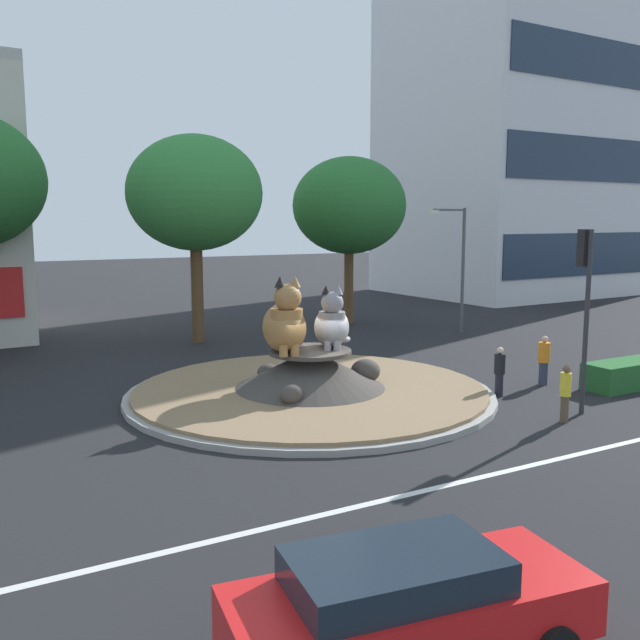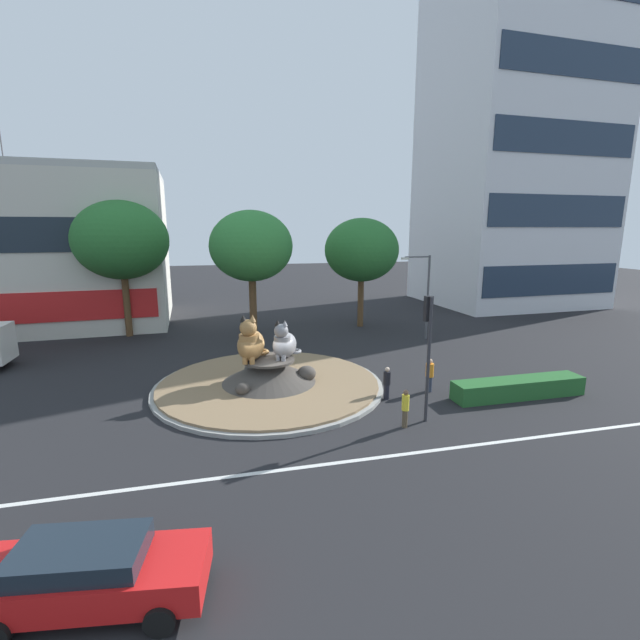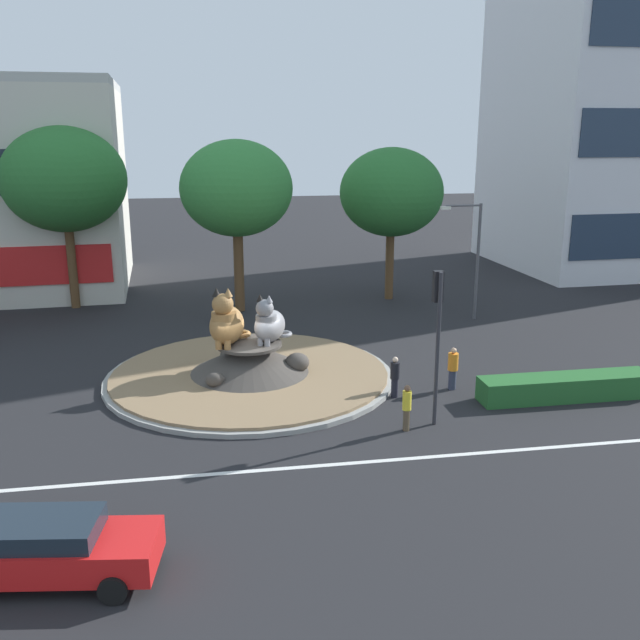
# 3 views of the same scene
# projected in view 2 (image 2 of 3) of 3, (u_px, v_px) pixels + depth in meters

# --- Properties ---
(ground_plane) EXTENTS (160.00, 160.00, 0.00)m
(ground_plane) POSITION_uv_depth(u_px,v_px,m) (269.00, 387.00, 22.61)
(ground_plane) COLOR black
(lane_centreline) EXTENTS (112.00, 0.20, 0.01)m
(lane_centreline) POSITION_uv_depth(u_px,v_px,m) (299.00, 468.00, 14.97)
(lane_centreline) COLOR silver
(lane_centreline) RESTS_ON ground
(roundabout_island) EXTENTS (11.66, 11.66, 1.51)m
(roundabout_island) POSITION_uv_depth(u_px,v_px,m) (269.00, 378.00, 22.51)
(roundabout_island) COLOR gray
(roundabout_island) RESTS_ON ground
(cat_statue_tabby) EXTENTS (2.07, 2.51, 2.42)m
(cat_statue_tabby) POSITION_uv_depth(u_px,v_px,m) (251.00, 343.00, 21.90)
(cat_statue_tabby) COLOR #9E703D
(cat_statue_tabby) RESTS_ON roundabout_island
(cat_statue_grey) EXTENTS (2.02, 2.10, 2.05)m
(cat_statue_grey) POSITION_uv_depth(u_px,v_px,m) (284.00, 343.00, 22.36)
(cat_statue_grey) COLOR gray
(cat_statue_grey) RESTS_ON roundabout_island
(traffic_light_mast) EXTENTS (0.33, 0.46, 5.33)m
(traffic_light_mast) POSITION_uv_depth(u_px,v_px,m) (428.00, 336.00, 17.97)
(traffic_light_mast) COLOR #2D2D33
(traffic_light_mast) RESTS_ON ground
(office_tower) EXTENTS (16.61, 14.48, 32.02)m
(office_tower) POSITION_uv_depth(u_px,v_px,m) (514.00, 150.00, 45.73)
(office_tower) COLOR silver
(office_tower) RESTS_ON ground
(clipped_hedge_strip) EXTENTS (6.67, 1.20, 0.90)m
(clipped_hedge_strip) POSITION_uv_depth(u_px,v_px,m) (518.00, 388.00, 21.22)
(clipped_hedge_strip) COLOR #235B28
(clipped_hedge_strip) RESTS_ON ground
(broadleaf_tree_behind_island) EXTENTS (6.06, 6.06, 9.34)m
(broadleaf_tree_behind_island) POSITION_uv_depth(u_px,v_px,m) (251.00, 246.00, 31.98)
(broadleaf_tree_behind_island) COLOR brown
(broadleaf_tree_behind_island) RESTS_ON ground
(second_tree_near_tower) EXTENTS (5.99, 5.99, 8.86)m
(second_tree_near_tower) POSITION_uv_depth(u_px,v_px,m) (362.00, 250.00, 35.47)
(second_tree_near_tower) COLOR brown
(second_tree_near_tower) RESTS_ON ground
(third_tree_left) EXTENTS (6.70, 6.70, 10.04)m
(third_tree_left) POSITION_uv_depth(u_px,v_px,m) (121.00, 240.00, 31.93)
(third_tree_left) COLOR brown
(third_tree_left) RESTS_ON ground
(streetlight_arm) EXTENTS (2.20, 0.25, 6.15)m
(streetlight_arm) POSITION_uv_depth(u_px,v_px,m) (425.00, 290.00, 31.66)
(streetlight_arm) COLOR #4C4C51
(streetlight_arm) RESTS_ON ground
(pedestrian_black_shirt) EXTENTS (0.35, 0.35, 1.60)m
(pedestrian_black_shirt) POSITION_uv_depth(u_px,v_px,m) (387.00, 382.00, 20.83)
(pedestrian_black_shirt) COLOR black
(pedestrian_black_shirt) RESTS_ON ground
(pedestrian_orange_shirt) EXTENTS (0.40, 0.40, 1.69)m
(pedestrian_orange_shirt) POSITION_uv_depth(u_px,v_px,m) (430.00, 375.00, 21.82)
(pedestrian_orange_shirt) COLOR #33384C
(pedestrian_orange_shirt) RESTS_ON ground
(pedestrian_yellow_shirt) EXTENTS (0.30, 0.30, 1.62)m
(pedestrian_yellow_shirt) POSITION_uv_depth(u_px,v_px,m) (405.00, 407.00, 17.86)
(pedestrian_yellow_shirt) COLOR brown
(pedestrian_yellow_shirt) RESTS_ON ground
(sedan_on_far_lane) EXTENTS (4.92, 2.49, 1.50)m
(sedan_on_far_lane) POSITION_uv_depth(u_px,v_px,m) (91.00, 573.00, 9.36)
(sedan_on_far_lane) COLOR red
(sedan_on_far_lane) RESTS_ON ground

